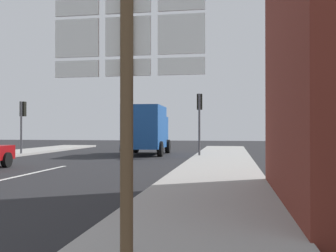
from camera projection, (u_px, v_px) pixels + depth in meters
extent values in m
plane|color=#232326|center=(43.00, 171.00, 14.78)|extent=(80.00, 80.00, 0.00)
cube|color=#9E9B96|center=(214.00, 180.00, 11.73)|extent=(3.13, 44.00, 0.14)
cylinder|color=black|center=(7.00, 160.00, 16.17)|extent=(0.26, 0.65, 0.64)
cube|color=#19478C|center=(145.00, 127.00, 23.68)|extent=(2.32, 3.77, 2.60)
cube|color=#19478C|center=(152.00, 132.00, 26.15)|extent=(2.13, 1.37, 2.00)
cube|color=#47515B|center=(152.00, 120.00, 26.21)|extent=(1.76, 0.16, 0.70)
cylinder|color=black|center=(136.00, 146.00, 26.24)|extent=(0.31, 0.91, 0.90)
cylinder|color=black|center=(168.00, 146.00, 25.95)|extent=(0.31, 0.91, 0.90)
cylinder|color=black|center=(124.00, 149.00, 22.87)|extent=(0.31, 0.91, 0.90)
cylinder|color=black|center=(160.00, 149.00, 22.58)|extent=(0.31, 0.91, 0.90)
cylinder|color=brown|center=(127.00, 131.00, 4.08)|extent=(0.14, 0.14, 3.20)
cube|color=white|center=(77.00, 8.00, 4.23)|extent=(0.50, 0.03, 0.18)
cube|color=black|center=(78.00, 8.00, 4.25)|extent=(0.43, 0.01, 0.13)
cube|color=white|center=(77.00, 38.00, 4.23)|extent=(0.50, 0.03, 0.42)
cube|color=black|center=(78.00, 39.00, 4.25)|extent=(0.43, 0.01, 0.32)
cube|color=white|center=(77.00, 69.00, 4.23)|extent=(0.50, 0.03, 0.18)
cube|color=black|center=(78.00, 69.00, 4.25)|extent=(0.43, 0.01, 0.13)
cube|color=white|center=(128.00, 5.00, 4.14)|extent=(0.50, 0.03, 0.18)
cube|color=black|center=(128.00, 5.00, 4.16)|extent=(0.43, 0.01, 0.13)
cube|color=white|center=(128.00, 36.00, 4.14)|extent=(0.50, 0.03, 0.42)
cube|color=black|center=(128.00, 37.00, 4.16)|extent=(0.43, 0.01, 0.32)
cube|color=white|center=(128.00, 68.00, 4.13)|extent=(0.50, 0.03, 0.18)
cube|color=black|center=(128.00, 68.00, 4.15)|extent=(0.43, 0.01, 0.13)
cube|color=white|center=(181.00, 2.00, 4.05)|extent=(0.50, 0.03, 0.18)
cube|color=black|center=(181.00, 3.00, 4.06)|extent=(0.43, 0.01, 0.13)
cube|color=white|center=(181.00, 34.00, 4.04)|extent=(0.50, 0.03, 0.42)
cube|color=black|center=(181.00, 34.00, 4.06)|extent=(0.43, 0.01, 0.32)
cube|color=white|center=(181.00, 66.00, 4.04)|extent=(0.50, 0.03, 0.18)
cube|color=black|center=(181.00, 67.00, 4.06)|extent=(0.43, 0.01, 0.13)
cylinder|color=#47474C|center=(21.00, 129.00, 23.29)|extent=(0.12, 0.12, 3.30)
cube|color=black|center=(23.00, 109.00, 23.49)|extent=(0.30, 0.28, 0.90)
sphere|color=red|center=(24.00, 105.00, 23.63)|extent=(0.18, 0.18, 0.18)
sphere|color=#3C2303|center=(24.00, 109.00, 23.63)|extent=(0.18, 0.18, 0.18)
sphere|color=black|center=(24.00, 114.00, 23.63)|extent=(0.18, 0.18, 0.18)
cylinder|color=#47474C|center=(199.00, 126.00, 21.74)|extent=(0.12, 0.12, 3.63)
cube|color=black|center=(200.00, 102.00, 21.95)|extent=(0.30, 0.28, 0.90)
sphere|color=red|center=(200.00, 97.00, 22.09)|extent=(0.18, 0.18, 0.18)
sphere|color=#3C2303|center=(200.00, 102.00, 22.09)|extent=(0.18, 0.18, 0.18)
sphere|color=black|center=(200.00, 107.00, 22.08)|extent=(0.18, 0.18, 0.18)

